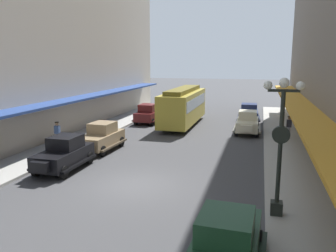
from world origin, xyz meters
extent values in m
plane|color=#424244|center=(0.00, 0.00, 0.00)|extent=(200.00, 200.00, 0.00)
cube|color=#A8A59E|center=(-7.50, 0.00, 0.07)|extent=(3.00, 60.00, 0.15)
cube|color=#A8A59E|center=(7.50, 0.00, 0.07)|extent=(3.00, 60.00, 0.15)
cube|color=orange|center=(8.10, 0.00, 3.00)|extent=(1.80, 54.00, 0.16)
cube|color=#997F5B|center=(-4.52, 5.61, 0.74)|extent=(1.86, 3.97, 0.80)
cube|color=#997F5B|center=(-4.51, 5.86, 1.49)|extent=(1.51, 1.76, 0.70)
cube|color=#8C9EA8|center=(-4.51, 5.86, 1.49)|extent=(1.44, 1.72, 0.42)
cube|color=#997F5B|center=(-4.61, 3.48, 0.79)|extent=(0.95, 0.40, 0.52)
cube|color=#4C3F2D|center=(-3.57, 5.57, 0.42)|extent=(0.39, 3.52, 0.12)
cube|color=#4C3F2D|center=(-5.47, 5.65, 0.42)|extent=(0.39, 3.52, 0.12)
cylinder|color=black|center=(-3.77, 4.21, 0.34)|extent=(0.25, 0.69, 0.68)
cylinder|color=black|center=(-5.39, 4.28, 0.34)|extent=(0.25, 0.69, 0.68)
cylinder|color=black|center=(-3.66, 6.94, 0.34)|extent=(0.25, 0.69, 0.68)
cylinder|color=black|center=(-5.27, 7.01, 0.34)|extent=(0.25, 0.69, 0.68)
cube|color=black|center=(-4.64, 1.28, 0.74)|extent=(1.71, 3.90, 0.80)
cube|color=black|center=(-4.64, 1.53, 1.49)|extent=(1.44, 1.70, 0.70)
cube|color=#8C9EA8|center=(-4.64, 1.53, 1.49)|extent=(1.37, 1.67, 0.42)
cube|color=black|center=(-4.63, -0.85, 0.79)|extent=(0.94, 0.36, 0.52)
cube|color=black|center=(-3.69, 1.28, 0.42)|extent=(0.25, 3.51, 0.12)
cube|color=black|center=(-5.59, 1.28, 0.42)|extent=(0.25, 3.51, 0.12)
cylinder|color=black|center=(-3.83, -0.08, 0.34)|extent=(0.22, 0.68, 0.68)
cylinder|color=black|center=(-5.44, -0.08, 0.34)|extent=(0.22, 0.68, 0.68)
cylinder|color=black|center=(-3.83, 2.65, 0.34)|extent=(0.22, 0.68, 0.68)
cylinder|color=black|center=(-5.45, 2.65, 0.34)|extent=(0.22, 0.68, 0.68)
cube|color=#193D23|center=(4.89, -5.75, 0.74)|extent=(1.88, 3.97, 0.80)
cube|color=#193D23|center=(4.88, -6.00, 1.49)|extent=(1.52, 1.76, 0.70)
cube|color=#8C9EA8|center=(4.88, -6.00, 1.49)|extent=(1.44, 1.73, 0.42)
cube|color=#193D23|center=(4.99, -3.63, 0.79)|extent=(0.95, 0.40, 0.52)
cube|color=black|center=(3.94, -5.71, 0.42)|extent=(0.40, 3.52, 0.12)
cylinder|color=black|center=(4.15, -4.35, 0.34)|extent=(0.25, 0.69, 0.68)
cylinder|color=black|center=(5.76, -4.43, 0.34)|extent=(0.25, 0.69, 0.68)
cube|color=#591919|center=(-4.68, 16.19, 0.74)|extent=(1.75, 3.92, 0.80)
cube|color=#591919|center=(-4.69, 15.94, 1.49)|extent=(1.46, 1.72, 0.70)
cube|color=#8C9EA8|center=(-4.69, 15.94, 1.49)|extent=(1.39, 1.68, 0.42)
cube|color=#591919|center=(-4.66, 18.32, 0.79)|extent=(0.94, 0.37, 0.52)
cube|color=black|center=(-5.63, 16.20, 0.42)|extent=(0.29, 3.51, 0.12)
cube|color=black|center=(-3.73, 16.18, 0.42)|extent=(0.29, 3.51, 0.12)
cylinder|color=black|center=(-5.47, 17.57, 0.34)|extent=(0.23, 0.68, 0.68)
cylinder|color=black|center=(-3.86, 17.55, 0.34)|extent=(0.23, 0.68, 0.68)
cylinder|color=black|center=(-5.51, 14.84, 0.34)|extent=(0.23, 0.68, 0.68)
cylinder|color=black|center=(-3.90, 14.82, 0.34)|extent=(0.23, 0.68, 0.68)
cube|color=beige|center=(4.68, 13.75, 0.74)|extent=(1.72, 3.91, 0.80)
cube|color=beige|center=(4.68, 14.00, 1.49)|extent=(1.45, 1.71, 0.70)
cube|color=#8C9EA8|center=(4.68, 14.00, 1.49)|extent=(1.38, 1.67, 0.42)
cube|color=beige|center=(4.69, 11.62, 0.79)|extent=(0.94, 0.37, 0.52)
cube|color=#6D6856|center=(5.63, 13.76, 0.42)|extent=(0.26, 3.51, 0.12)
cube|color=#6D6856|center=(3.73, 13.75, 0.42)|extent=(0.26, 3.51, 0.12)
cylinder|color=black|center=(5.50, 12.39, 0.34)|extent=(0.22, 0.68, 0.68)
cylinder|color=black|center=(3.88, 12.38, 0.34)|extent=(0.22, 0.68, 0.68)
cylinder|color=black|center=(5.48, 15.12, 0.34)|extent=(0.22, 0.68, 0.68)
cylinder|color=black|center=(3.86, 15.11, 0.34)|extent=(0.22, 0.68, 0.68)
cube|color=#19234C|center=(4.59, 19.08, 0.74)|extent=(1.85, 3.96, 0.80)
cube|color=#19234C|center=(4.60, 18.83, 1.49)|extent=(1.50, 1.75, 0.70)
cube|color=#8C9EA8|center=(4.60, 18.83, 1.49)|extent=(1.43, 1.72, 0.42)
cube|color=#19234C|center=(4.51, 21.21, 0.79)|extent=(0.95, 0.40, 0.52)
cube|color=black|center=(3.64, 19.05, 0.42)|extent=(0.37, 3.52, 0.12)
cube|color=black|center=(5.54, 19.12, 0.42)|extent=(0.37, 3.52, 0.12)
cylinder|color=black|center=(3.73, 20.42, 0.34)|extent=(0.25, 0.69, 0.68)
cylinder|color=black|center=(5.34, 20.48, 0.34)|extent=(0.25, 0.69, 0.68)
cylinder|color=black|center=(3.83, 17.69, 0.34)|extent=(0.25, 0.69, 0.68)
cylinder|color=black|center=(5.45, 17.75, 0.34)|extent=(0.25, 0.69, 0.68)
cube|color=gold|center=(-1.20, 15.78, 1.75)|extent=(2.53, 9.61, 2.70)
cube|color=brown|center=(-1.20, 15.78, 3.28)|extent=(1.53, 8.65, 0.36)
cube|color=#8C9EA8|center=(-1.20, 15.78, 2.22)|extent=(2.56, 8.84, 0.95)
cube|color=black|center=(-1.21, 18.66, 0.20)|extent=(2.00, 1.21, 0.40)
cube|color=black|center=(-1.19, 12.90, 0.20)|extent=(2.00, 1.21, 0.40)
cube|color=black|center=(6.40, -1.86, 0.40)|extent=(0.44, 0.44, 0.50)
cylinder|color=black|center=(6.40, -1.86, 2.75)|extent=(0.16, 0.16, 4.20)
cube|color=black|center=(6.40, -1.86, 4.85)|extent=(1.10, 0.10, 0.10)
sphere|color=white|center=(5.85, -1.86, 5.03)|extent=(0.32, 0.32, 0.32)
sphere|color=white|center=(6.95, -1.86, 5.03)|extent=(0.32, 0.32, 0.32)
sphere|color=white|center=(6.40, -1.86, 5.13)|extent=(0.36, 0.36, 0.36)
cylinder|color=black|center=(6.40, -1.86, 3.25)|extent=(0.64, 0.18, 0.64)
cylinder|color=silver|center=(6.40, -1.76, 3.25)|extent=(0.56, 0.02, 0.56)
cylinder|color=#B21E19|center=(-6.35, 7.34, 0.50)|extent=(0.24, 0.24, 0.70)
sphere|color=#B21E19|center=(-6.35, 7.34, 0.87)|extent=(0.20, 0.20, 0.20)
cylinder|color=#4C4238|center=(-7.63, 5.33, 0.57)|extent=(0.24, 0.24, 0.85)
cube|color=#3F598C|center=(-7.63, 5.33, 1.28)|extent=(0.36, 0.22, 0.56)
sphere|color=tan|center=(-7.63, 5.33, 1.68)|extent=(0.22, 0.22, 0.22)
cylinder|color=black|center=(-7.63, 5.33, 1.80)|extent=(0.28, 0.28, 0.04)
cylinder|color=slate|center=(7.78, 11.98, 0.57)|extent=(0.24, 0.24, 0.85)
cube|color=#26262D|center=(7.78, 11.98, 1.28)|extent=(0.36, 0.22, 0.56)
sphere|color=brown|center=(7.78, 11.98, 1.68)|extent=(0.22, 0.22, 0.22)
cylinder|color=black|center=(7.78, 11.98, 1.80)|extent=(0.28, 0.28, 0.04)
camera|label=1|loc=(5.61, -14.69, 5.89)|focal=36.59mm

